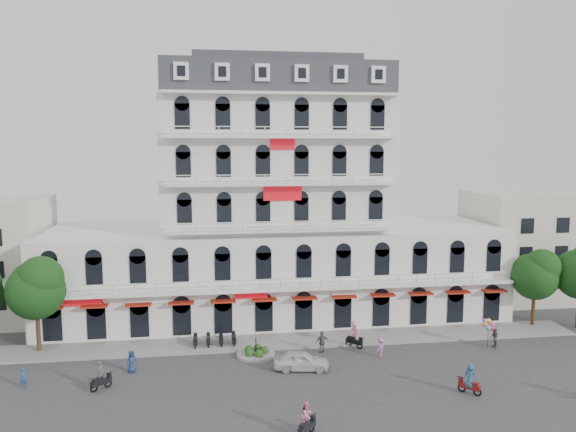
# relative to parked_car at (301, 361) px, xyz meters

# --- Properties ---
(ground) EXTENTS (120.00, 120.00, 0.00)m
(ground) POSITION_rel_parked_car_xyz_m (-0.24, -2.72, -0.73)
(ground) COLOR #38383A
(ground) RESTS_ON ground
(sidewalk) EXTENTS (53.00, 4.00, 0.16)m
(sidewalk) POSITION_rel_parked_car_xyz_m (-0.24, 6.28, -0.65)
(sidewalk) COLOR gray
(sidewalk) RESTS_ON ground
(main_building) EXTENTS (45.00, 15.00, 25.80)m
(main_building) POSITION_rel_parked_car_xyz_m (-0.24, 15.28, 9.23)
(main_building) COLOR silver
(main_building) RESTS_ON ground
(flank_building_east) EXTENTS (14.00, 10.00, 12.00)m
(flank_building_east) POSITION_rel_parked_car_xyz_m (29.76, 17.28, 5.27)
(flank_building_east) COLOR beige
(flank_building_east) RESTS_ON ground
(traffic_island) EXTENTS (3.20, 3.20, 1.60)m
(traffic_island) POSITION_rel_parked_car_xyz_m (-3.24, 3.28, -0.48)
(traffic_island) COLOR gray
(traffic_island) RESTS_ON ground
(parked_scooter_row) EXTENTS (4.40, 1.80, 1.10)m
(parked_scooter_row) POSITION_rel_parked_car_xyz_m (-6.59, 6.08, -0.73)
(parked_scooter_row) COLOR black
(parked_scooter_row) RESTS_ON ground
(tree_west_inner) EXTENTS (4.76, 4.76, 8.25)m
(tree_west_inner) POSITION_rel_parked_car_xyz_m (-21.18, 6.76, 4.95)
(tree_west_inner) COLOR #382314
(tree_west_inner) RESTS_ON ground
(tree_east_inner) EXTENTS (4.40, 4.37, 7.57)m
(tree_east_inner) POSITION_rel_parked_car_xyz_m (23.82, 7.26, 4.48)
(tree_east_inner) COLOR #382314
(tree_east_inner) RESTS_ON ground
(parked_car) EXTENTS (4.53, 2.41, 1.47)m
(parked_car) POSITION_rel_parked_car_xyz_m (0.00, 0.00, 0.00)
(parked_car) COLOR silver
(parked_car) RESTS_ON ground
(rider_west) EXTENTS (1.40, 1.22, 2.14)m
(rider_west) POSITION_rel_parked_car_xyz_m (-14.71, -1.54, 0.22)
(rider_west) COLOR black
(rider_west) RESTS_ON ground
(rider_southwest) EXTENTS (1.29, 1.33, 2.19)m
(rider_southwest) POSITION_rel_parked_car_xyz_m (-1.30, -9.91, 0.39)
(rider_southwest) COLOR black
(rider_southwest) RESTS_ON ground
(rider_east) EXTENTS (1.30, 1.31, 2.18)m
(rider_east) POSITION_rel_parked_car_xyz_m (10.98, -5.86, 0.36)
(rider_east) COLOR maroon
(rider_east) RESTS_ON ground
(rider_center) EXTENTS (1.37, 1.36, 2.37)m
(rider_center) POSITION_rel_parked_car_xyz_m (5.28, 4.05, 0.53)
(rider_center) COLOR black
(rider_center) RESTS_ON ground
(pedestrian_left) EXTENTS (0.99, 0.85, 1.71)m
(pedestrian_left) POSITION_rel_parked_car_xyz_m (-12.95, 1.33, 0.12)
(pedestrian_left) COLOR navy
(pedestrian_left) RESTS_ON ground
(pedestrian_mid) EXTENTS (1.17, 0.67, 1.87)m
(pedestrian_mid) POSITION_rel_parked_car_xyz_m (2.32, 3.27, 0.20)
(pedestrian_mid) COLOR #525359
(pedestrian_mid) RESTS_ON ground
(pedestrian_right) EXTENTS (1.20, 1.15, 1.63)m
(pedestrian_right) POSITION_rel_parked_car_xyz_m (6.88, 1.68, 0.08)
(pedestrian_right) COLOR #BF65A0
(pedestrian_right) RESTS_ON ground
(pedestrian_far) EXTENTS (0.65, 0.60, 1.50)m
(pedestrian_far) POSITION_rel_parked_car_xyz_m (-20.24, -0.46, 0.02)
(pedestrian_far) COLOR navy
(pedestrian_far) RESTS_ON ground
(balloon_vendor) EXTENTS (1.42, 1.34, 2.45)m
(balloon_vendor) POSITION_rel_parked_car_xyz_m (17.02, 2.40, 0.53)
(balloon_vendor) COLOR #515258
(balloon_vendor) RESTS_ON ground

